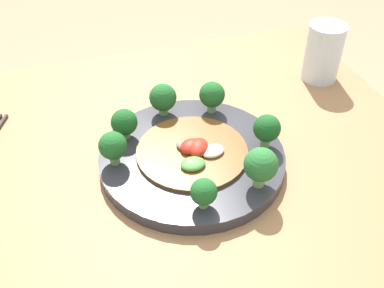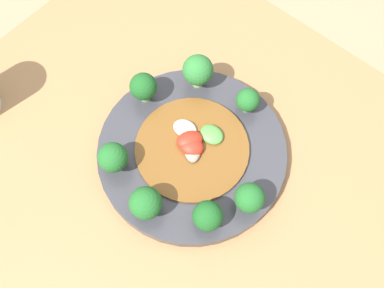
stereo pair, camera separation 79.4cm
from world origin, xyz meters
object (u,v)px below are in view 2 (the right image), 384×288
broccoli_east (143,87)px  broccoli_west (250,198)px  broccoli_south (248,100)px  broccoli_southeast (198,70)px  broccoli_northeast (113,158)px  broccoli_north (146,203)px  plate (192,152)px  stirfry_center (193,146)px  broccoli_northwest (208,216)px

broccoli_east → broccoli_west: (-0.25, 0.04, -0.00)m
broccoli_south → broccoli_southeast: size_ratio=0.73×
broccoli_northeast → broccoli_west: 0.22m
broccoli_north → broccoli_northeast: same height
broccoli_northeast → broccoli_east: bearing=-67.1°
broccoli_south → broccoli_east: broccoli_east is taller
broccoli_south → plate: bearing=80.1°
plate → stirfry_center: stirfry_center is taller
broccoli_northeast → broccoli_northwest: broccoli_northeast is taller
broccoli_northwest → stirfry_center: size_ratio=0.29×
broccoli_northeast → broccoli_northwest: 0.17m
plate → broccoli_northeast: broccoli_northeast is taller
broccoli_east → broccoli_northwest: (-0.22, 0.10, -0.01)m
broccoli_south → broccoli_northeast: 0.24m
broccoli_south → broccoli_northwest: 0.21m
broccoli_northeast → broccoli_southeast: size_ratio=0.89×
stirfry_center → broccoli_northwest: bearing=140.9°
broccoli_south → broccoli_northwest: broccoli_northwest is taller
broccoli_south → broccoli_west: (-0.11, 0.14, 0.01)m
plate → broccoli_northwest: size_ratio=5.68×
broccoli_southeast → stirfry_center: bearing=126.6°
broccoli_east → broccoli_west: broccoli_east is taller
broccoli_west → stirfry_center: (0.13, -0.02, -0.03)m
broccoli_northwest → stirfry_center: (0.10, -0.08, -0.03)m
broccoli_northwest → plate: bearing=-38.5°
broccoli_northeast → broccoli_northwest: size_ratio=1.11×
broccoli_northwest → broccoli_northeast: bearing=8.7°
broccoli_northeast → broccoli_north: bearing=167.2°
broccoli_northeast → broccoli_northwest: bearing=-171.3°
stirfry_center → broccoli_southeast: bearing=-53.4°
broccoli_northeast → broccoli_southeast: broccoli_southeast is taller
broccoli_north → broccoli_northwest: bearing=-150.6°
broccoli_east → broccoli_northeast: (-0.05, 0.12, -0.00)m
broccoli_south → broccoli_east: size_ratio=0.82×
broccoli_southeast → broccoli_northwest: (-0.17, 0.18, -0.01)m
broccoli_northeast → broccoli_northwest: (-0.17, -0.03, -0.00)m
broccoli_southeast → plate: bearing=126.3°
broccoli_northeast → broccoli_west: size_ratio=1.02×
broccoli_northwest → stirfry_center: 0.13m
broccoli_northeast → stirfry_center: size_ratio=0.32×
broccoli_south → broccoli_northwest: size_ratio=0.91×
broccoli_northwest → broccoli_west: bearing=-116.5°
broccoli_east → broccoli_southeast: (-0.05, -0.08, 0.00)m
broccoli_southeast → broccoli_northwest: size_ratio=1.24×
broccoli_south → broccoli_west: bearing=128.5°
plate → broccoli_west: broccoli_west is taller
broccoli_east → plate: bearing=170.7°
broccoli_north → broccoli_west: bearing=-136.3°
broccoli_south → broccoli_north: 0.24m
broccoli_south → broccoli_west: size_ratio=0.84×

